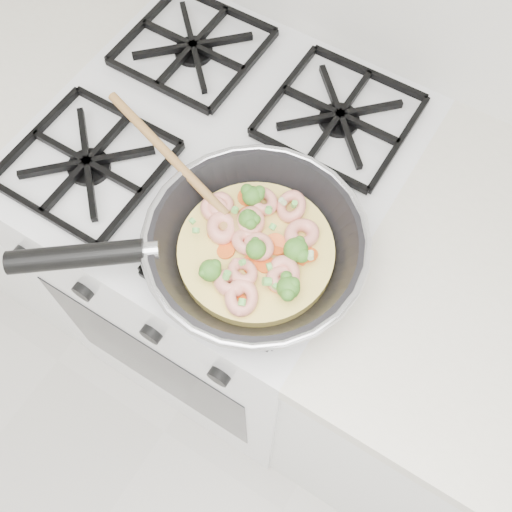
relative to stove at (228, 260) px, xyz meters
The scene contains 2 objects.
stove is the anchor object (origin of this frame).
skillet 0.55m from the stove, 43.11° to the right, with size 0.47×0.38×0.09m.
Camera 1 is at (0.37, 1.22, 1.69)m, focal length 41.14 mm.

